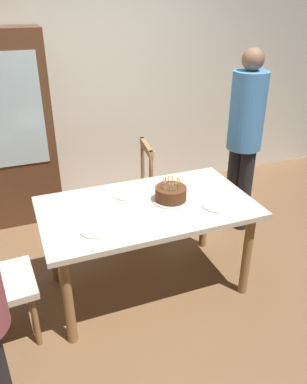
{
  "coord_description": "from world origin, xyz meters",
  "views": [
    {
      "loc": [
        -0.87,
        -2.35,
        2.15
      ],
      "look_at": [
        0.05,
        0.0,
        0.86
      ],
      "focal_mm": 36.17,
      "sensor_mm": 36.0,
      "label": 1
    }
  ],
  "objects": [
    {
      "name": "birthday_cake",
      "position": [
        0.19,
        -0.0,
        0.81
      ],
      "size": [
        0.28,
        0.28,
        0.18
      ],
      "color": "silver",
      "rests_on": "dining_table"
    },
    {
      "name": "fork_far_side",
      "position": [
        -0.24,
        0.19,
        0.76
      ],
      "size": [
        0.18,
        0.03,
        0.01
      ],
      "primitive_type": "cube",
      "rotation": [
        0.0,
        0.0,
        0.08
      ],
      "color": "silver",
      "rests_on": "dining_table"
    },
    {
      "name": "plate_near_celebrant",
      "position": [
        -0.43,
        -0.2,
        0.76
      ],
      "size": [
        0.22,
        0.22,
        0.01
      ],
      "primitive_type": "cylinder",
      "color": "silver",
      "rests_on": "dining_table"
    },
    {
      "name": "back_wall",
      "position": [
        0.0,
        1.85,
        1.3
      ],
      "size": [
        6.4,
        0.1,
        2.6
      ],
      "primitive_type": "cube",
      "color": "silver",
      "rests_on": "ground"
    },
    {
      "name": "dining_table",
      "position": [
        0.0,
        0.0,
        0.66
      ],
      "size": [
        1.58,
        0.89,
        0.76
      ],
      "color": "beige",
      "rests_on": "ground"
    },
    {
      "name": "person_guest",
      "position": [
        1.18,
        0.56,
        1.01
      ],
      "size": [
        0.32,
        0.32,
        1.76
      ],
      "color": "#262328",
      "rests_on": "ground"
    },
    {
      "name": "plate_near_guest",
      "position": [
        0.47,
        -0.2,
        0.76
      ],
      "size": [
        0.22,
        0.22,
        0.01
      ],
      "primitive_type": "cylinder",
      "color": "silver",
      "rests_on": "dining_table"
    },
    {
      "name": "plate_far_side",
      "position": [
        -0.08,
        0.2,
        0.76
      ],
      "size": [
        0.22,
        0.22,
        0.01
      ],
      "primitive_type": "cylinder",
      "color": "silver",
      "rests_on": "dining_table"
    },
    {
      "name": "chair_spindle_back",
      "position": [
        0.1,
        0.76,
        0.46
      ],
      "size": [
        0.49,
        0.49,
        0.95
      ],
      "color": "#9E7042",
      "rests_on": "ground"
    },
    {
      "name": "ground",
      "position": [
        0.0,
        0.0,
        0.0
      ],
      "size": [
        6.4,
        6.4,
        0.0
      ],
      "primitive_type": "plane",
      "color": "brown"
    },
    {
      "name": "fork_near_guest",
      "position": [
        0.31,
        -0.2,
        0.76
      ],
      "size": [
        0.18,
        0.03,
        0.01
      ],
      "primitive_type": "cube",
      "rotation": [
        0.0,
        0.0,
        0.06
      ],
      "color": "silver",
      "rests_on": "dining_table"
    },
    {
      "name": "fork_near_celebrant",
      "position": [
        -0.59,
        -0.2,
        0.76
      ],
      "size": [
        0.18,
        0.02,
        0.01
      ],
      "primitive_type": "cube",
      "rotation": [
        0.0,
        0.0,
        -0.03
      ],
      "color": "silver",
      "rests_on": "dining_table"
    }
  ]
}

